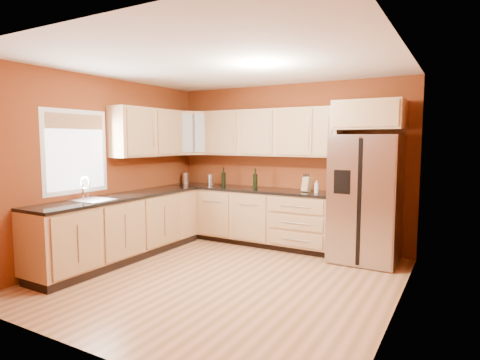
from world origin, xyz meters
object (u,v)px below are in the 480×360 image
at_px(wine_bottle_a, 224,177).
at_px(soap_dispenser, 316,187).
at_px(refrigerator, 366,199).
at_px(knife_block, 307,184).
at_px(canister_left, 186,178).

xyz_separation_m(wine_bottle_a, soap_dispenser, (1.66, -0.04, -0.07)).
xyz_separation_m(refrigerator, knife_block, (-0.90, 0.09, 0.14)).
bearing_deg(refrigerator, knife_block, 174.25).
xyz_separation_m(canister_left, knife_block, (2.30, 0.01, 0.01)).
height_order(refrigerator, soap_dispenser, refrigerator).
bearing_deg(canister_left, wine_bottle_a, 0.05).
height_order(knife_block, soap_dispenser, knife_block).
height_order(wine_bottle_a, soap_dispenser, wine_bottle_a).
relative_size(wine_bottle_a, soap_dispenser, 1.75).
bearing_deg(canister_left, refrigerator, -1.43).
bearing_deg(wine_bottle_a, refrigerator, -1.93).
distance_m(wine_bottle_a, knife_block, 1.49).
relative_size(refrigerator, canister_left, 8.78).
xyz_separation_m(refrigerator, canister_left, (-3.20, 0.08, 0.13)).
relative_size(refrigerator, knife_block, 7.94).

